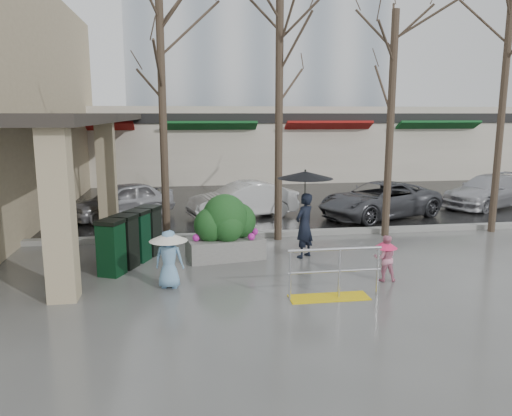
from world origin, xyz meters
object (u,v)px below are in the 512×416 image
object	(u,v)px
child_blue	(169,253)
car_d	(489,191)
planter	(225,228)
tree_east	(507,53)
car_a	(121,200)
handrail	(332,280)
car_b	(243,200)
woman	(305,202)
car_c	(379,200)
tree_west	(161,58)
news_boxes	(131,238)
tree_mideast	(393,69)
child_pink	(385,255)
tree_midwest	(279,54)

from	to	relation	value
child_blue	car_d	size ratio (longest dim) A/B	0.29
planter	car_d	bearing A→B (deg)	27.00
car_d	tree_east	bearing A→B (deg)	-56.25
car_a	handrail	bearing A→B (deg)	-2.11
planter	car_b	size ratio (longest dim) A/B	0.53
tree_east	woman	size ratio (longest dim) A/B	3.19
handrail	tree_east	distance (m)	9.60
tree_east	woman	distance (m)	7.83
child_blue	car_c	distance (m)	9.54
handrail	car_d	distance (m)	12.54
tree_west	car_d	bearing A→B (deg)	17.32
tree_west	car_d	size ratio (longest dim) A/B	1.57
planter	car_c	xyz separation A→B (m)	(5.82, 4.25, -0.16)
car_a	news_boxes	bearing A→B (deg)	-23.66
car_b	car_d	distance (m)	9.86
tree_west	planter	world-z (taller)	tree_west
car_b	child_blue	bearing A→B (deg)	-34.51
tree_mideast	tree_east	world-z (taller)	tree_east
tree_mideast	child_blue	bearing A→B (deg)	-149.81
woman	child_pink	bearing A→B (deg)	82.00
tree_west	woman	bearing A→B (deg)	-28.48
car_c	woman	bearing A→B (deg)	-61.52
handrail	tree_west	world-z (taller)	tree_west
handrail	tree_mideast	bearing A→B (deg)	56.81
woman	car_d	size ratio (longest dim) A/B	0.52
tree_midwest	car_a	distance (m)	7.70
news_boxes	car_a	bearing A→B (deg)	123.55
handrail	news_boxes	distance (m)	5.09
child_blue	car_a	size ratio (longest dim) A/B	0.34
tree_mideast	child_pink	bearing A→B (deg)	-113.09
tree_east	child_blue	size ratio (longest dim) A/B	5.80
car_b	car_d	xyz separation A→B (m)	(9.84, 0.60, 0.00)
car_c	tree_west	bearing A→B (deg)	-91.62
tree_midwest	news_boxes	distance (m)	6.36
tree_west	child_pink	size ratio (longest dim) A/B	6.65
tree_east	car_b	xyz separation A→B (m)	(-7.42, 3.27, -4.75)
planter	car_a	world-z (taller)	planter
car_a	tree_east	bearing A→B (deg)	39.56
tree_midwest	tree_west	bearing A→B (deg)	-180.00
tree_east	car_d	bearing A→B (deg)	58.00
tree_west	car_a	bearing A→B (deg)	113.43
child_pink	child_blue	distance (m)	4.68
tree_midwest	child_blue	distance (m)	6.56
child_pink	news_boxes	distance (m)	5.99
tree_west	car_b	distance (m)	6.10
child_blue	handrail	bearing A→B (deg)	174.31
handrail	planter	world-z (taller)	planter
tree_mideast	car_d	size ratio (longest dim) A/B	1.50
handrail	woman	bearing A→B (deg)	87.15
car_b	tree_midwest	bearing A→B (deg)	-4.46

